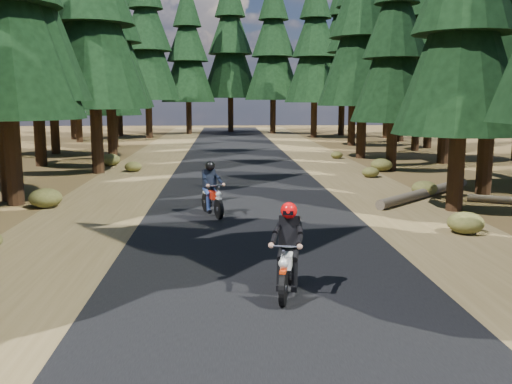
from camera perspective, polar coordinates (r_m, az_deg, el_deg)
ground at (r=12.22m, az=0.40°, el=-6.23°), size 120.00×120.00×0.00m
road at (r=17.09m, az=-0.67°, el=-1.73°), size 6.00×100.00×0.01m
shoulder_l at (r=17.50m, az=-15.91°, el=-1.84°), size 3.20×100.00×0.01m
shoulder_r at (r=17.89m, az=14.22°, el=-1.53°), size 3.20×100.00×0.01m
pine_forest at (r=33.13m, az=-2.06°, el=17.29°), size 34.59×55.08×16.32m
log_near at (r=20.07m, az=16.68°, el=-0.03°), size 4.64×4.70×0.32m
understory_shrubs at (r=18.39m, az=1.24°, el=-0.12°), size 13.82×28.04×0.60m
rider_lead at (r=9.65m, az=3.16°, el=-7.26°), size 0.90×1.81×1.55m
rider_follow at (r=16.13m, az=-4.41°, el=-0.58°), size 1.07×1.79×1.53m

